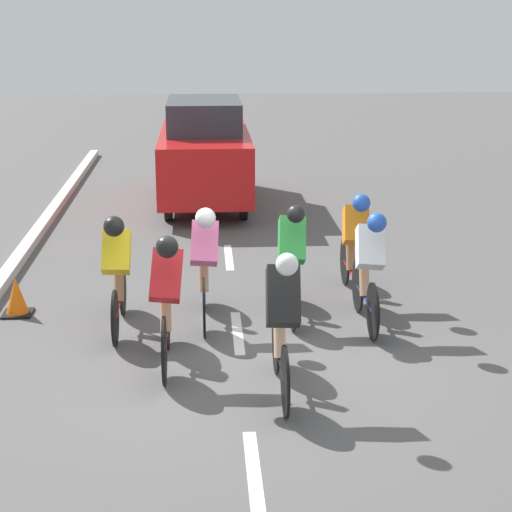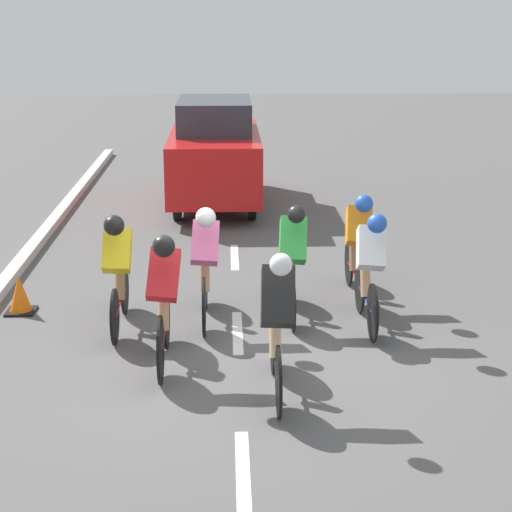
# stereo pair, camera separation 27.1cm
# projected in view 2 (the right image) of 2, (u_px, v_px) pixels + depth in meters

# --- Properties ---
(ground_plane) EXTENTS (60.00, 60.00, 0.00)m
(ground_plane) POSITION_uv_depth(u_px,v_px,m) (239.00, 362.00, 9.37)
(ground_plane) COLOR #565454
(lane_stripe_near) EXTENTS (0.12, 1.40, 0.01)m
(lane_stripe_near) POSITION_uv_depth(u_px,v_px,m) (243.00, 472.00, 7.15)
(lane_stripe_near) COLOR white
(lane_stripe_near) RESTS_ON ground
(lane_stripe_mid) EXTENTS (0.12, 1.40, 0.01)m
(lane_stripe_mid) POSITION_uv_depth(u_px,v_px,m) (238.00, 332.00, 10.22)
(lane_stripe_mid) COLOR white
(lane_stripe_mid) RESTS_ON ground
(lane_stripe_far) EXTENTS (0.12, 1.40, 0.01)m
(lane_stripe_far) POSITION_uv_depth(u_px,v_px,m) (235.00, 257.00, 13.29)
(lane_stripe_far) COLOR white
(lane_stripe_far) RESTS_ON ground
(cyclist_black) EXTENTS (0.35, 1.72, 1.55)m
(cyclist_black) POSITION_uv_depth(u_px,v_px,m) (277.00, 320.00, 8.33)
(cyclist_black) COLOR black
(cyclist_black) RESTS_ON ground
(cyclist_yellow) EXTENTS (0.34, 1.69, 1.48)m
(cyclist_yellow) POSITION_uv_depth(u_px,v_px,m) (118.00, 268.00, 10.06)
(cyclist_yellow) COLOR black
(cyclist_yellow) RESTS_ON ground
(cyclist_orange) EXTENTS (0.36, 1.70, 1.47)m
(cyclist_orange) POSITION_uv_depth(u_px,v_px,m) (358.00, 242.00, 11.19)
(cyclist_orange) COLOR black
(cyclist_orange) RESTS_ON ground
(cyclist_pink) EXTENTS (0.36, 1.68, 1.51)m
(cyclist_pink) POSITION_uv_depth(u_px,v_px,m) (205.00, 261.00, 10.29)
(cyclist_pink) COLOR black
(cyclist_pink) RESTS_ON ground
(cyclist_white) EXTENTS (0.36, 1.67, 1.48)m
(cyclist_white) POSITION_uv_depth(u_px,v_px,m) (369.00, 267.00, 10.15)
(cyclist_white) COLOR black
(cyclist_white) RESTS_ON ground
(cyclist_red) EXTENTS (0.37, 1.68, 1.54)m
(cyclist_red) POSITION_uv_depth(u_px,v_px,m) (164.00, 296.00, 9.02)
(cyclist_red) COLOR black
(cyclist_red) RESTS_ON ground
(cyclist_green) EXTENTS (0.36, 1.60, 1.50)m
(cyclist_green) POSITION_uv_depth(u_px,v_px,m) (292.00, 258.00, 10.45)
(cyclist_green) COLOR black
(cyclist_green) RESTS_ON ground
(support_car) EXTENTS (1.70, 4.05, 2.03)m
(support_car) POSITION_uv_depth(u_px,v_px,m) (215.00, 152.00, 16.60)
(support_car) COLOR black
(support_car) RESTS_ON ground
(traffic_cone) EXTENTS (0.36, 0.36, 0.49)m
(traffic_cone) POSITION_uv_depth(u_px,v_px,m) (20.00, 295.00, 10.83)
(traffic_cone) COLOR black
(traffic_cone) RESTS_ON ground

